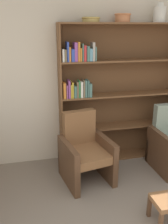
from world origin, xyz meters
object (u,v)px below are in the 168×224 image
(bookshelf, at_px, (110,96))
(footstool, at_px, (166,204))
(bowl_sage, at_px, (123,17))
(armchair_leather, at_px, (85,152))
(vase_tall, at_px, (159,14))
(bowl_terracotta, at_px, (91,19))

(bookshelf, distance_m, footstool, 1.81)
(bowl_sage, bearing_deg, armchair_leather, -142.52)
(bookshelf, bearing_deg, footstool, -84.86)
(bookshelf, relative_size, bowl_sage, 9.04)
(bowl_sage, xyz_separation_m, vase_tall, (0.58, 0.00, 0.05))
(bookshelf, xyz_separation_m, vase_tall, (0.72, -0.02, 1.23))
(bowl_terracotta, distance_m, vase_tall, 1.05)
(bookshelf, distance_m, vase_tall, 1.42)
(armchair_leather, xyz_separation_m, footstool, (0.68, -1.07, -0.17))
(bowl_terracotta, relative_size, bowl_sage, 1.10)
(bowl_terracotta, height_order, armchair_leather, bowl_terracotta)
(bowl_terracotta, bearing_deg, bookshelf, 3.88)
(bookshelf, height_order, bowl_terracotta, bowl_terracotta)
(bowl_sage, height_order, footstool, bowl_sage)
(armchair_leather, height_order, footstool, armchair_leather)
(vase_tall, bearing_deg, armchair_leather, -157.57)
(bookshelf, relative_size, armchair_leather, 2.23)
(bowl_sage, height_order, armchair_leather, bowl_sage)
(bowl_terracotta, height_order, bowl_sage, bowl_sage)
(bowl_terracotta, relative_size, armchair_leather, 0.27)
(vase_tall, bearing_deg, bowl_sage, 180.00)
(bowl_terracotta, xyz_separation_m, footstool, (0.48, -1.59, -1.97))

